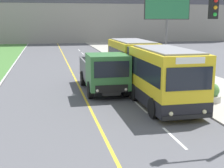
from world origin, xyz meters
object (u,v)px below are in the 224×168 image
object	(u,v)px
dump_truck	(105,73)
planter_round_third	(185,81)
billboard_large	(167,8)
city_bus	(146,69)
planter_round_second	(212,94)

from	to	relation	value
dump_truck	planter_round_third	size ratio (longest dim) A/B	6.12
billboard_large	dump_truck	bearing A→B (deg)	-124.56
city_bus	planter_round_second	world-z (taller)	city_bus
dump_truck	planter_round_second	size ratio (longest dim) A/B	6.19
city_bus	planter_round_third	bearing A→B (deg)	12.39
dump_truck	planter_round_second	xyz separation A→B (m)	(5.49, -3.60, -0.77)
billboard_large	planter_round_second	world-z (taller)	billboard_large
billboard_large	planter_round_second	distance (m)	18.71
city_bus	planter_round_second	bearing A→B (deg)	-44.95
billboard_large	city_bus	bearing A→B (deg)	-115.83
billboard_large	planter_round_second	bearing A→B (deg)	-103.12
planter_round_second	billboard_large	bearing A→B (deg)	76.88
city_bus	billboard_large	distance (m)	16.68
billboard_large	planter_round_third	world-z (taller)	billboard_large
city_bus	dump_truck	size ratio (longest dim) A/B	1.84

